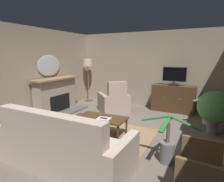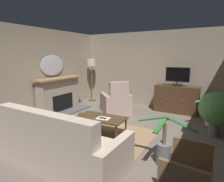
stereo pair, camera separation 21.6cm
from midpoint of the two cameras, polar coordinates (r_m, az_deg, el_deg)
name	(u,v)px [view 1 (the left image)]	position (r m, az deg, el deg)	size (l,w,h in m)	color
ground_plane	(106,136)	(4.56, -3.35, -13.26)	(5.80, 6.58, 0.04)	#665B51
wall_back	(147,69)	(6.97, 9.61, 6.39)	(5.80, 0.10, 2.64)	gray
wall_left	(24,73)	(6.01, -25.76, 4.80)	(0.10, 6.58, 2.64)	gray
rug_central	(94,133)	(4.67, -6.80, -12.40)	(2.71, 1.79, 0.01)	#8E704C
fireplace	(57,96)	(6.44, -17.22, -1.44)	(0.82, 1.75, 1.12)	#4C4C51
wall_mirror_oval	(49,66)	(6.49, -19.27, 7.21)	(0.06, 0.97, 0.67)	#B2B7BF
tv_cabinet	(173,99)	(6.51, 16.98, -2.33)	(1.35, 0.50, 0.87)	black
television	(174,76)	(6.33, 17.27, 4.39)	(0.73, 0.20, 0.59)	black
coffee_table	(102,119)	(4.46, -4.52, -8.37)	(1.17, 0.64, 0.42)	#422B19
tv_remote	(103,118)	(4.33, -4.02, -8.19)	(0.17, 0.05, 0.02)	black
folded_newspaper	(104,118)	(4.35, -3.89, -8.22)	(0.30, 0.22, 0.01)	silver
sofa_floral	(63,148)	(3.36, -16.27, -16.22)	(2.24, 0.92, 1.02)	#C6B29E
armchair_by_fireplace	(114,103)	(6.14, -0.43, -3.52)	(1.23, 1.23, 1.04)	#A3897F
side_chair_mid_row	(199,179)	(2.42, 22.06, -23.35)	(0.46, 0.42, 0.92)	#42567A
potted_plant_tall_palm_by_window	(167,148)	(3.50, 14.50, -16.32)	(0.99, 0.77, 0.85)	slate
potted_plant_leafy_by_curtain	(214,108)	(4.95, 27.27, -4.50)	(0.76, 0.76, 1.03)	slate
potted_plant_small_fern_corner	(209,116)	(5.73, 26.09, -6.75)	(0.90, 0.83, 0.81)	beige
cat	(82,117)	(5.46, -10.23, -7.80)	(0.64, 0.45, 0.24)	#2D2D33
floor_lamp	(88,67)	(7.60, -8.09, 7.15)	(0.36, 0.36, 1.69)	#4C4233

